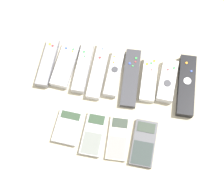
% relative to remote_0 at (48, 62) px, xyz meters
% --- Properties ---
extents(ground_plane, '(3.00, 3.00, 0.00)m').
position_rel_remote_0_xyz_m(ground_plane, '(0.24, -0.13, -0.01)').
color(ground_plane, '#B2A88E').
extents(remote_0, '(0.04, 0.18, 0.03)m').
position_rel_remote_0_xyz_m(remote_0, '(0.00, 0.00, 0.00)').
color(remote_0, gray).
rests_on(remote_0, ground_plane).
extents(remote_1, '(0.07, 0.17, 0.03)m').
position_rel_remote_0_xyz_m(remote_1, '(0.06, 0.00, 0.00)').
color(remote_1, silver).
rests_on(remote_1, ground_plane).
extents(remote_2, '(0.04, 0.19, 0.03)m').
position_rel_remote_0_xyz_m(remote_2, '(0.12, 0.01, 0.00)').
color(remote_2, '#B7B7BC').
rests_on(remote_2, ground_plane).
extents(remote_3, '(0.05, 0.21, 0.02)m').
position_rel_remote_0_xyz_m(remote_3, '(0.18, 0.00, -0.00)').
color(remote_3, silver).
rests_on(remote_3, ground_plane).
extents(remote_4, '(0.04, 0.17, 0.03)m').
position_rel_remote_0_xyz_m(remote_4, '(0.23, 0.00, 0.00)').
color(remote_4, '#B7B7BC').
rests_on(remote_4, ground_plane).
extents(remote_5, '(0.06, 0.21, 0.02)m').
position_rel_remote_0_xyz_m(remote_5, '(0.29, -0.00, -0.00)').
color(remote_5, '#333338').
rests_on(remote_5, ground_plane).
extents(remote_6, '(0.05, 0.16, 0.02)m').
position_rel_remote_0_xyz_m(remote_6, '(0.35, 0.00, -0.00)').
color(remote_6, white).
rests_on(remote_6, ground_plane).
extents(remote_7, '(0.06, 0.15, 0.03)m').
position_rel_remote_0_xyz_m(remote_7, '(0.42, 0.00, 0.00)').
color(remote_7, silver).
rests_on(remote_7, ground_plane).
extents(remote_8, '(0.06, 0.22, 0.03)m').
position_rel_remote_0_xyz_m(remote_8, '(0.48, 0.00, 0.00)').
color(remote_8, black).
rests_on(remote_8, ground_plane).
extents(calculator_0, '(0.08, 0.11, 0.02)m').
position_rel_remote_0_xyz_m(calculator_0, '(0.12, -0.21, -0.00)').
color(calculator_0, '#B2B2B7').
rests_on(calculator_0, ground_plane).
extents(calculator_1, '(0.07, 0.14, 0.02)m').
position_rel_remote_0_xyz_m(calculator_1, '(0.21, -0.22, -0.00)').
color(calculator_1, '#B2B2B7').
rests_on(calculator_1, ground_plane).
extents(calculator_2, '(0.07, 0.14, 0.01)m').
position_rel_remote_0_xyz_m(calculator_2, '(0.29, -0.22, -0.01)').
color(calculator_2, beige).
rests_on(calculator_2, ground_plane).
extents(calculator_3, '(0.07, 0.15, 0.02)m').
position_rel_remote_0_xyz_m(calculator_3, '(0.37, -0.22, -0.00)').
color(calculator_3, '#4C4C51').
rests_on(calculator_3, ground_plane).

